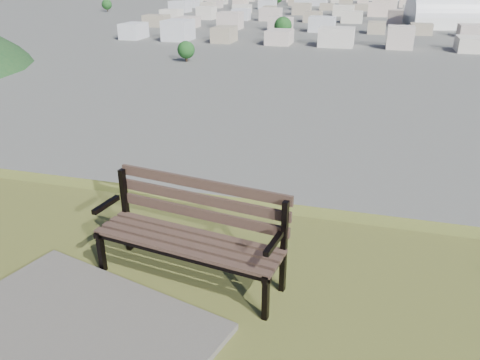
% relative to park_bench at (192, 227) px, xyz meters
% --- Properties ---
extents(park_bench, '(2.04, 0.92, 1.03)m').
position_rel_park_bench_xyz_m(park_bench, '(0.00, 0.00, 0.00)').
color(park_bench, '#483329').
rests_on(park_bench, hilltop_mesa).
extents(arena, '(59.27, 35.13, 23.42)m').
position_rel_park_bench_xyz_m(arena, '(45.70, 284.49, -20.06)').
color(arena, silver).
rests_on(arena, ground).
extents(city_blocks, '(395.00, 361.00, 7.00)m').
position_rel_park_bench_xyz_m(city_blocks, '(0.69, 392.05, -22.08)').
color(city_blocks, beige).
rests_on(city_blocks, ground).
extents(city_trees, '(406.52, 387.20, 9.98)m').
position_rel_park_bench_xyz_m(city_trees, '(-25.70, 316.61, -20.75)').
color(city_trees, '#34261A').
rests_on(city_trees, ground).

